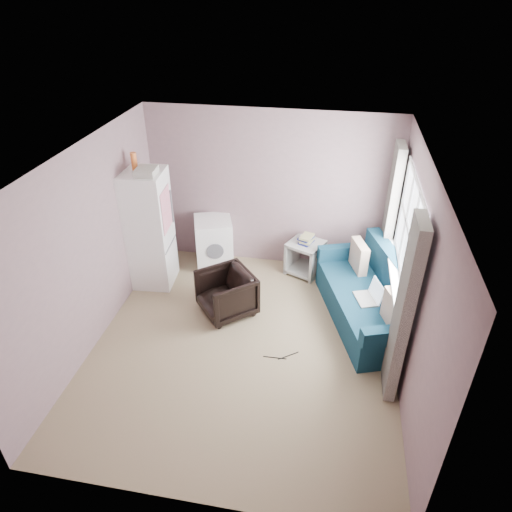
% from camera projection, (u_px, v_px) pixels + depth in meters
% --- Properties ---
extents(room, '(3.84, 4.24, 2.54)m').
position_uv_depth(room, '(244.00, 264.00, 5.24)').
color(room, '#968362').
rests_on(room, ground).
extents(armchair, '(0.93, 0.93, 0.70)m').
position_uv_depth(armchair, '(226.00, 292.00, 6.30)').
color(armchair, black).
rests_on(armchair, ground).
extents(fridge, '(0.67, 0.66, 2.04)m').
position_uv_depth(fridge, '(148.00, 229.00, 6.66)').
color(fridge, white).
rests_on(fridge, ground).
extents(washing_machine, '(0.72, 0.72, 0.81)m').
position_uv_depth(washing_machine, '(214.00, 241.00, 7.32)').
color(washing_machine, white).
rests_on(washing_machine, ground).
extents(side_table, '(0.65, 0.65, 0.68)m').
position_uv_depth(side_table, '(305.00, 255.00, 7.17)').
color(side_table, '#9FA19D').
rests_on(side_table, ground).
extents(sofa, '(1.51, 2.20, 0.90)m').
position_uv_depth(sofa, '(372.00, 300.00, 6.18)').
color(sofa, navy).
rests_on(sofa, ground).
extents(window_dressing, '(0.17, 2.62, 2.18)m').
position_uv_depth(window_dressing, '(396.00, 258.00, 5.63)').
color(window_dressing, white).
rests_on(window_dressing, ground).
extents(floor_cables, '(0.43, 0.18, 0.01)m').
position_uv_depth(floor_cables, '(282.00, 357.00, 5.72)').
color(floor_cables, black).
rests_on(floor_cables, ground).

